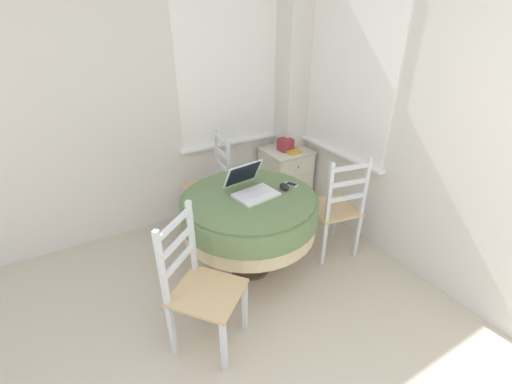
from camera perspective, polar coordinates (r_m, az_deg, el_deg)
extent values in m
cube|color=silver|center=(3.38, -24.43, 12.33)|extent=(4.15, 0.06, 2.55)
cube|color=white|center=(3.64, -4.50, 19.12)|extent=(1.10, 0.01, 1.42)
cube|color=white|center=(3.80, -3.90, 8.25)|extent=(1.18, 0.07, 0.02)
cube|color=white|center=(3.44, 15.14, 17.77)|extent=(0.01, 1.10, 1.42)
cube|color=white|center=(3.61, 13.38, 6.48)|extent=(0.07, 1.18, 0.02)
cube|color=silver|center=(3.91, 6.03, 16.50)|extent=(0.28, 0.28, 2.55)
cylinder|color=#4C3D2D|center=(3.16, -1.01, -12.19)|extent=(0.36, 0.36, 0.03)
cylinder|color=#4C3D2D|center=(2.94, -1.07, -6.90)|extent=(0.11, 0.11, 0.68)
cylinder|color=beige|center=(2.83, -1.11, -3.74)|extent=(1.10, 1.10, 0.30)
cylinder|color=#607A4C|center=(2.80, -1.12, -2.65)|extent=(1.12, 1.12, 0.18)
cylinder|color=#607A4C|center=(2.75, -1.14, -0.91)|extent=(1.07, 1.07, 0.02)
cube|color=white|center=(2.75, 0.00, -0.45)|extent=(0.36, 0.29, 0.02)
cube|color=silver|center=(2.76, -0.19, -0.14)|extent=(0.31, 0.18, 0.00)
cube|color=white|center=(2.83, -2.22, 2.99)|extent=(0.35, 0.17, 0.22)
cube|color=black|center=(2.82, -2.17, 3.00)|extent=(0.31, 0.14, 0.19)
ellipsoid|color=black|center=(2.85, 4.74, 0.90)|extent=(0.07, 0.10, 0.05)
cube|color=#B2B7BC|center=(2.94, 5.91, 1.25)|extent=(0.09, 0.13, 0.01)
cube|color=black|center=(2.94, 5.92, 1.35)|extent=(0.07, 0.09, 0.00)
cube|color=tan|center=(3.51, -8.22, 0.60)|extent=(0.46, 0.44, 0.02)
cube|color=silver|center=(3.73, -11.52, -1.98)|extent=(0.04, 0.04, 0.44)
cube|color=silver|center=(3.44, -10.04, -4.64)|extent=(0.04, 0.04, 0.44)
cube|color=silver|center=(3.81, -6.12, -0.81)|extent=(0.04, 0.04, 0.44)
cube|color=silver|center=(3.53, -4.23, -3.30)|extent=(0.04, 0.04, 0.44)
cube|color=silver|center=(3.60, -6.54, 6.30)|extent=(0.03, 0.03, 0.54)
cube|color=silver|center=(3.29, -4.54, 4.27)|extent=(0.03, 0.03, 0.54)
cube|color=silver|center=(3.37, -5.74, 8.54)|extent=(0.05, 0.35, 0.04)
cube|color=silver|center=(3.42, -5.63, 6.33)|extent=(0.05, 0.35, 0.04)
cube|color=silver|center=(3.47, -5.52, 4.19)|extent=(0.05, 0.35, 0.04)
cube|color=tan|center=(3.22, 12.62, -2.59)|extent=(0.47, 0.49, 0.02)
cube|color=silver|center=(3.55, 13.09, -3.84)|extent=(0.04, 0.04, 0.44)
cube|color=silver|center=(3.39, 8.08, -4.95)|extent=(0.04, 0.04, 0.44)
cube|color=silver|center=(3.30, 16.46, -7.02)|extent=(0.04, 0.04, 0.44)
cube|color=silver|center=(3.13, 11.19, -8.43)|extent=(0.04, 0.04, 0.44)
cube|color=silver|center=(3.05, 17.75, 0.85)|extent=(0.04, 0.04, 0.54)
cube|color=silver|center=(2.86, 12.13, -0.21)|extent=(0.04, 0.04, 0.54)
cube|color=silver|center=(2.86, 15.53, 3.95)|extent=(0.35, 0.08, 0.04)
cube|color=silver|center=(2.92, 15.18, 1.46)|extent=(0.35, 0.08, 0.04)
cube|color=silver|center=(2.98, 14.85, -0.94)|extent=(0.35, 0.08, 0.04)
cube|color=tan|center=(2.32, -8.10, -16.22)|extent=(0.58, 0.58, 0.02)
cube|color=silver|center=(2.33, -5.38, -24.31)|extent=(0.05, 0.05, 0.44)
cube|color=silver|center=(2.53, -1.87, -18.51)|extent=(0.05, 0.05, 0.44)
cube|color=silver|center=(2.46, -13.84, -21.37)|extent=(0.05, 0.05, 0.44)
cube|color=silver|center=(2.65, -9.66, -16.24)|extent=(0.05, 0.05, 0.44)
cube|color=silver|center=(2.11, -15.45, -12.28)|extent=(0.05, 0.05, 0.54)
cube|color=silver|center=(2.33, -10.67, -7.24)|extent=(0.05, 0.05, 0.54)
cube|color=silver|center=(2.10, -13.51, -5.22)|extent=(0.28, 0.24, 0.04)
cube|color=silver|center=(2.18, -13.10, -8.30)|extent=(0.28, 0.24, 0.04)
cube|color=silver|center=(2.26, -12.71, -11.15)|extent=(0.28, 0.24, 0.04)
cube|color=silver|center=(4.04, 4.86, 2.62)|extent=(0.47, 0.47, 0.64)
cube|color=silver|center=(3.91, 5.06, 6.97)|extent=(0.50, 0.49, 0.02)
cube|color=white|center=(3.78, 7.02, 4.18)|extent=(0.42, 0.01, 0.18)
sphere|color=olive|center=(3.77, 7.10, 4.14)|extent=(0.02, 0.02, 0.02)
cube|color=white|center=(3.87, 6.84, 1.30)|extent=(0.42, 0.01, 0.18)
sphere|color=olive|center=(3.87, 6.91, 1.25)|extent=(0.02, 0.02, 0.02)
cube|color=white|center=(3.97, 6.67, -1.45)|extent=(0.42, 0.01, 0.18)
sphere|color=olive|center=(3.97, 6.73, -1.50)|extent=(0.02, 0.02, 0.02)
cube|color=#9E3338|center=(3.86, 4.93, 7.88)|extent=(0.14, 0.14, 0.13)
cube|color=gold|center=(3.87, 5.70, 7.01)|extent=(0.15, 0.26, 0.02)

